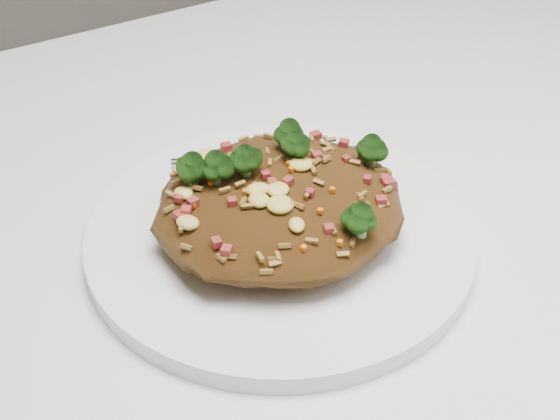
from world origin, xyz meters
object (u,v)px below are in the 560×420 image
object	(u,v)px
plate	(280,236)
fork	(290,156)
dining_table	(332,321)
fried_rice	(280,195)

from	to	relation	value
plate	fork	distance (m)	0.08
dining_table	plate	world-z (taller)	plate
plate	fork	xyz separation A→B (m)	(0.05, 0.07, 0.01)
dining_table	fried_rice	size ratio (longest dim) A/B	7.14
dining_table	plate	xyz separation A→B (m)	(-0.04, 0.01, 0.10)
fork	plate	bearing A→B (deg)	-104.06
fried_rice	fork	distance (m)	0.09
plate	fried_rice	bearing A→B (deg)	52.81
dining_table	fried_rice	distance (m)	0.14
dining_table	fried_rice	bearing A→B (deg)	167.29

